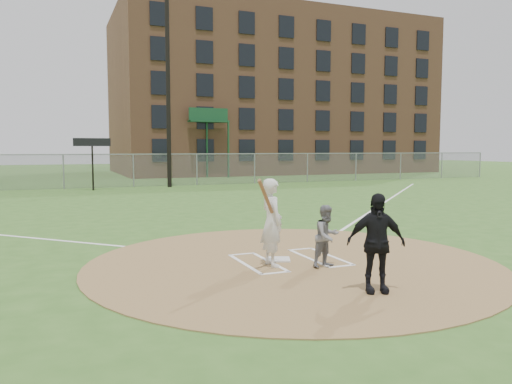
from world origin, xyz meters
name	(u,v)px	position (x,y,z in m)	size (l,w,h in m)	color
ground	(292,262)	(0.00, 0.00, 0.00)	(140.00, 140.00, 0.00)	#335D1F
dirt_circle	(292,262)	(0.00, 0.00, 0.01)	(8.40, 8.40, 0.02)	olive
home_plate	(279,259)	(-0.20, 0.23, 0.04)	(0.46, 0.46, 0.03)	silver
foul_line_first	(385,202)	(9.00, 9.00, 0.01)	(0.10, 24.00, 0.01)	white
catcher	(327,236)	(0.42, -0.66, 0.63)	(0.60, 0.46, 1.23)	slate
umpire	(376,243)	(0.28, -2.46, 0.83)	(0.95, 0.39, 1.62)	black
batters_boxes	(289,260)	(0.00, 0.15, 0.03)	(2.08, 1.88, 0.01)	white
batter_at_plate	(272,222)	(-0.55, -0.18, 0.90)	(0.77, 0.94, 1.78)	silver
outfield_fence	(133,170)	(0.00, 22.00, 1.02)	(56.08, 0.08, 2.03)	slate
brick_warehouse	(269,98)	(16.00, 37.96, 7.50)	(30.00, 17.17, 15.00)	#935C3F
light_pole	(168,77)	(2.00, 21.00, 6.61)	(1.20, 0.30, 12.22)	black
scoreboard_sign	(92,148)	(-2.50, 20.20, 2.39)	(2.00, 0.10, 2.93)	black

